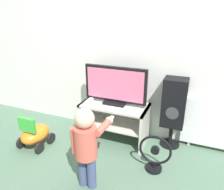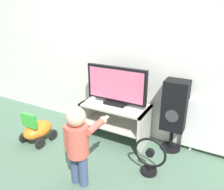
{
  "view_description": "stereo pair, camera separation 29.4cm",
  "coord_description": "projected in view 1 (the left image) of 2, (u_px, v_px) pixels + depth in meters",
  "views": [
    {
      "loc": [
        1.04,
        -2.39,
        1.81
      ],
      "look_at": [
        0.0,
        0.15,
        0.74
      ],
      "focal_mm": 35.0,
      "sensor_mm": 36.0,
      "label": 1
    },
    {
      "loc": [
        1.31,
        -2.26,
        1.81
      ],
      "look_at": [
        0.0,
        0.15,
        0.74
      ],
      "focal_mm": 35.0,
      "sensor_mm": 36.0,
      "label": 2
    }
  ],
  "objects": [
    {
      "name": "tv_stand",
      "position": [
        115.0,
        117.0,
        3.17
      ],
      "size": [
        0.95,
        0.49,
        0.56
      ],
      "color": "beige",
      "rests_on": "ground_plane"
    },
    {
      "name": "child",
      "position": [
        87.0,
        142.0,
        2.23
      ],
      "size": [
        0.35,
        0.51,
        0.93
      ],
      "color": "#3F4C72",
      "rests_on": "ground_plane"
    },
    {
      "name": "television",
      "position": [
        115.0,
        86.0,
        3.02
      ],
      "size": [
        0.89,
        0.2,
        0.54
      ],
      "color": "black",
      "rests_on": "tv_stand"
    },
    {
      "name": "radiator",
      "position": [
        216.0,
        124.0,
        2.9
      ],
      "size": [
        0.85,
        0.08,
        0.73
      ],
      "color": "white",
      "rests_on": "ground_plane"
    },
    {
      "name": "speaker_tower",
      "position": [
        174.0,
        104.0,
        2.91
      ],
      "size": [
        0.3,
        0.27,
        0.99
      ],
      "color": "black",
      "rests_on": "ground_plane"
    },
    {
      "name": "remote_primary",
      "position": [
        131.0,
        109.0,
        2.91
      ],
      "size": [
        0.1,
        0.13,
        0.03
      ],
      "color": "white",
      "rests_on": "tv_stand"
    },
    {
      "name": "floor_fan",
      "position": [
        155.0,
        155.0,
        2.57
      ],
      "size": [
        0.38,
        0.2,
        0.47
      ],
      "color": "black",
      "rests_on": "ground_plane"
    },
    {
      "name": "game_console",
      "position": [
        89.0,
        101.0,
        3.13
      ],
      "size": [
        0.05,
        0.18,
        0.05
      ],
      "color": "white",
      "rests_on": "tv_stand"
    },
    {
      "name": "ride_on_toy",
      "position": [
        35.0,
        134.0,
        3.06
      ],
      "size": [
        0.36,
        0.46,
        0.49
      ],
      "color": "orange",
      "rests_on": "ground_plane"
    },
    {
      "name": "wall_back",
      "position": [
        123.0,
        48.0,
        3.1
      ],
      "size": [
        10.0,
        0.06,
        2.6
      ],
      "color": "silver",
      "rests_on": "ground_plane"
    },
    {
      "name": "ground_plane",
      "position": [
        108.0,
        147.0,
        3.09
      ],
      "size": [
        16.0,
        16.0,
        0.0
      ],
      "primitive_type": "plane",
      "color": "#4C6B56"
    }
  ]
}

